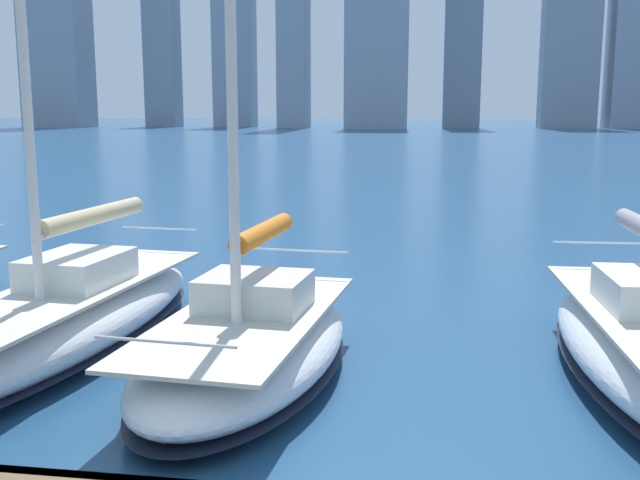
# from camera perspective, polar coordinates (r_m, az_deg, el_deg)

# --- Properties ---
(city_skyline) EXTENTS (173.27, 20.40, 54.21)m
(city_skyline) POSITION_cam_1_polar(r_m,az_deg,el_deg) (166.86, 9.39, 15.68)
(city_skyline) COLOR gray
(city_skyline) RESTS_ON ground
(sailboat_orange) EXTENTS (3.32, 6.76, 9.38)m
(sailboat_orange) POSITION_cam_1_polar(r_m,az_deg,el_deg) (12.05, -5.50, -7.78)
(sailboat_orange) COLOR white
(sailboat_orange) RESTS_ON ground
(sailboat_tan) EXTENTS (3.15, 9.01, 12.36)m
(sailboat_tan) POSITION_cam_1_polar(r_m,az_deg,el_deg) (14.14, -18.86, -5.42)
(sailboat_tan) COLOR white
(sailboat_tan) RESTS_ON ground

